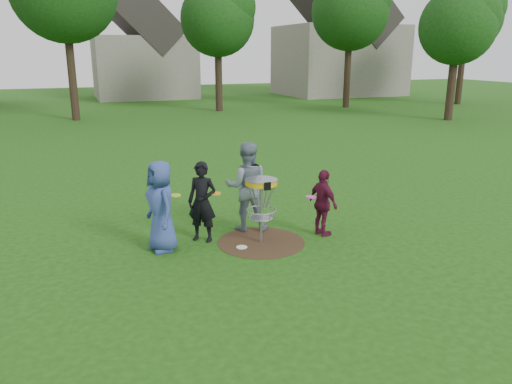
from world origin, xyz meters
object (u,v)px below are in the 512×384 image
object	(u,v)px
player_maroon	(323,203)
disc_golf_basket	(261,195)
player_blue	(161,206)
player_black	(202,202)
player_grey	(247,186)

from	to	relation	value
player_maroon	disc_golf_basket	bearing A→B (deg)	76.36
player_maroon	player_blue	bearing A→B (deg)	72.03
player_black	disc_golf_basket	bearing A→B (deg)	9.93
player_black	player_maroon	size ratio (longest dim) A/B	1.16
player_black	player_grey	distance (m)	1.14
player_black	disc_golf_basket	xyz separation A→B (m)	(1.08, -0.55, 0.19)
player_blue	player_maroon	xyz separation A→B (m)	(3.34, -0.38, -0.19)
player_grey	disc_golf_basket	bearing A→B (deg)	107.93
player_blue	disc_golf_basket	xyz separation A→B (m)	(1.96, -0.33, 0.12)
player_maroon	disc_golf_basket	size ratio (longest dim) A/B	1.04
player_grey	player_maroon	size ratio (longest dim) A/B	1.37
player_black	disc_golf_basket	distance (m)	1.23
player_black	player_grey	xyz separation A→B (m)	(1.08, 0.33, 0.14)
player_maroon	player_grey	bearing A→B (deg)	44.61
player_blue	disc_golf_basket	world-z (taller)	player_blue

